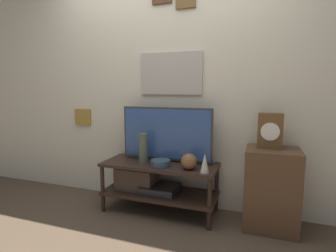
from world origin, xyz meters
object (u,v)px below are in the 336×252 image
(vase_round_glass, at_px, (189,161))
(mantel_clock, at_px, (270,131))
(vase_wide_bowl, at_px, (161,163))
(television, at_px, (166,134))
(vase_tall_ceramic, at_px, (143,148))
(vase_slim_bronze, at_px, (205,163))

(vase_round_glass, height_order, mantel_clock, mantel_clock)
(vase_wide_bowl, bearing_deg, television, 92.36)
(vase_wide_bowl, distance_m, vase_round_glass, 0.28)
(vase_wide_bowl, xyz_separation_m, vase_tall_ceramic, (-0.21, 0.06, 0.12))
(vase_wide_bowl, distance_m, vase_slim_bronze, 0.44)
(vase_tall_ceramic, bearing_deg, mantel_clock, 4.54)
(vase_wide_bowl, relative_size, vase_tall_ceramic, 0.63)
(vase_round_glass, relative_size, vase_tall_ceramic, 0.50)
(vase_round_glass, bearing_deg, mantel_clock, 12.83)
(television, distance_m, vase_tall_ceramic, 0.27)
(vase_wide_bowl, distance_m, vase_tall_ceramic, 0.25)
(vase_wide_bowl, distance_m, mantel_clock, 1.03)
(television, relative_size, vase_tall_ceramic, 3.16)
(vase_round_glass, bearing_deg, vase_slim_bronze, -17.80)
(vase_wide_bowl, bearing_deg, vase_tall_ceramic, 163.55)
(television, distance_m, vase_slim_bronze, 0.54)
(television, distance_m, vase_wide_bowl, 0.32)
(mantel_clock, bearing_deg, vase_slim_bronze, -158.62)
(vase_slim_bronze, distance_m, mantel_clock, 0.63)
(vase_slim_bronze, height_order, vase_tall_ceramic, vase_tall_ceramic)
(vase_slim_bronze, bearing_deg, vase_round_glass, 162.20)
(television, xyz_separation_m, vase_tall_ceramic, (-0.20, -0.13, -0.14))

